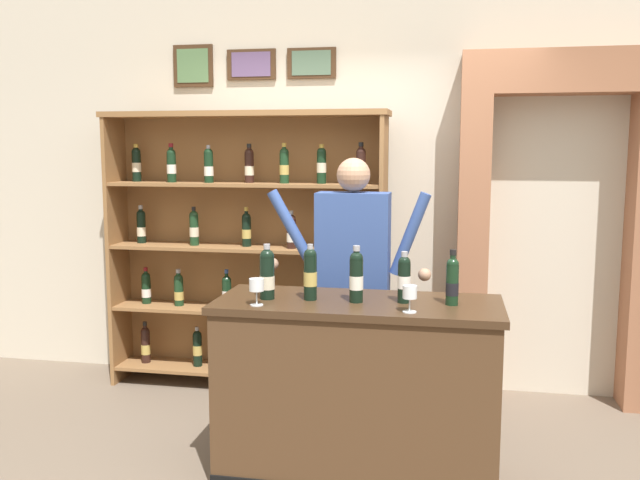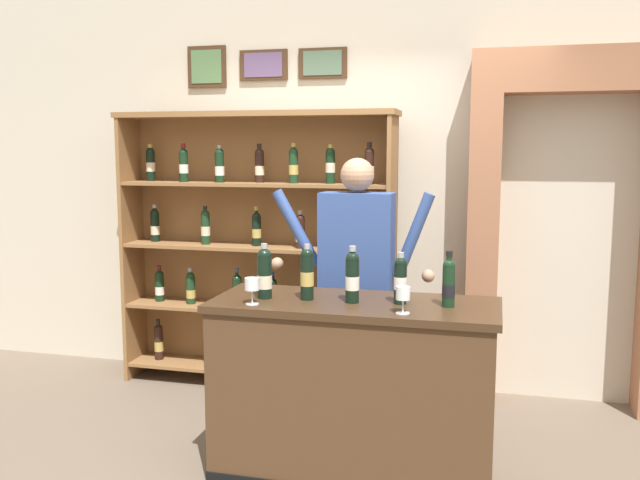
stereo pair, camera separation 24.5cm
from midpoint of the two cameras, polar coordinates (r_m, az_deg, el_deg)
The scene contains 13 objects.
ground_plane at distance 4.02m, azimuth 1.93°, elevation -18.97°, with size 14.00×14.00×0.02m, color #6B5B4C.
back_wall at distance 5.20m, azimuth 5.94°, elevation 5.30°, with size 12.00×0.19×3.16m.
wine_shelf at distance 5.11m, azimuth -3.89°, elevation -0.20°, with size 2.10×0.36×2.06m.
archway_doorway at distance 5.05m, azimuth 21.44°, elevation 2.12°, with size 1.36×0.45×2.45m.
tasting_counter at distance 3.79m, azimuth 4.73°, elevation -12.43°, with size 1.52×0.63×0.99m.
shopkeeper at distance 4.29m, azimuth 4.70°, elevation -1.89°, with size 1.05×0.22×1.74m.
tasting_bottle_riserva at distance 3.69m, azimuth -2.77°, elevation -2.79°, with size 0.08×0.08×0.30m.
tasting_bottle_vin_santo at distance 3.65m, azimuth 0.83°, elevation -2.79°, with size 0.07×0.07×0.30m.
tasting_bottle_super_tuscan at distance 3.59m, azimuth 4.68°, elevation -3.04°, with size 0.07×0.07×0.30m.
tasting_bottle_prosecco at distance 3.60m, azimuth 8.68°, elevation -3.24°, with size 0.07×0.07×0.27m.
tasting_bottle_grappa at distance 3.58m, azimuth 12.65°, elevation -3.46°, with size 0.07×0.07×0.29m.
wine_glass_right at distance 3.40m, azimuth 9.02°, elevation -4.58°, with size 0.07×0.07×0.14m.
wine_glass_left at distance 3.56m, azimuth -3.73°, elevation -3.84°, with size 0.08×0.08×0.14m.
Camera 2 is at (0.90, -3.48, 1.79)m, focal length 38.32 mm.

